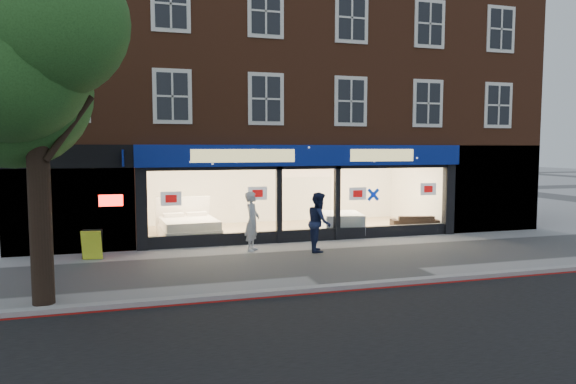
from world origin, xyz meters
name	(u,v)px	position (x,y,z in m)	size (l,w,h in m)	color
ground	(342,259)	(0.00, 0.00, 0.00)	(120.00, 120.00, 0.00)	gray
road	(561,379)	(0.00, -8.00, 0.00)	(60.00, 10.00, 0.01)	black
kerb_line	(393,287)	(0.00, -3.10, 0.01)	(60.00, 0.10, 0.01)	#8C0A07
kerb_stone	(389,283)	(0.00, -2.90, 0.06)	(60.00, 0.25, 0.12)	gray
showroom_floor	(290,230)	(0.00, 5.25, 0.05)	(11.00, 4.50, 0.10)	tan
building	(278,62)	(-0.02, 6.93, 6.67)	(19.00, 8.26, 10.30)	brown
street_tree	(30,59)	(-7.57, -2.20, 4.94)	(4.00, 3.20, 6.60)	black
display_bed	(188,227)	(-3.96, 4.34, 0.47)	(2.11, 2.48, 1.32)	white
bedside_table	(170,225)	(-4.49, 5.72, 0.38)	(0.45, 0.45, 0.55)	brown
mattress_stack	(341,222)	(1.60, 4.00, 0.45)	(1.73, 2.02, 0.70)	white
sofa	(414,222)	(4.60, 3.91, 0.36)	(1.78, 0.69, 0.52)	black
a_board	(92,245)	(-6.90, 2.00, 0.43)	(0.56, 0.36, 0.86)	#D8EC29
pedestrian_grey	(252,221)	(-2.21, 1.95, 0.93)	(0.67, 0.44, 1.85)	#B1B4B9
pedestrian_blue	(319,222)	(-0.25, 1.26, 0.92)	(0.90, 0.70, 1.85)	#171F41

